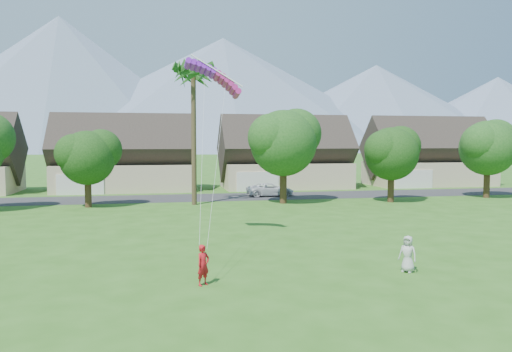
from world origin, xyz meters
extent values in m
plane|color=#2D6019|center=(0.00, 0.00, 0.00)|extent=(500.00, 500.00, 0.00)
cube|color=#2D2D30|center=(0.00, 34.00, 0.01)|extent=(90.00, 7.00, 0.01)
imported|color=red|center=(-3.36, 3.52, 0.80)|extent=(0.70, 0.66, 1.60)
imported|color=#BBBAB6|center=(5.45, 3.82, 0.79)|extent=(0.89, 0.91, 1.58)
imported|color=white|center=(6.13, 34.00, 0.67)|extent=(4.95, 2.51, 1.34)
cone|color=slate|center=(-55.00, 260.00, 35.00)|extent=(190.00, 190.00, 70.00)
cone|color=slate|center=(30.00, 260.00, 31.00)|extent=(240.00, 240.00, 62.00)
cone|color=slate|center=(120.00, 260.00, 25.00)|extent=(200.00, 200.00, 50.00)
cone|color=slate|center=(200.00, 260.00, 22.50)|extent=(180.00, 180.00, 45.00)
cube|color=beige|center=(-9.00, 43.00, 1.50)|extent=(15.00, 8.00, 3.00)
cube|color=#382D28|center=(-9.00, 43.00, 4.79)|extent=(15.75, 8.15, 8.15)
cube|color=silver|center=(-13.20, 38.94, 1.10)|extent=(4.80, 0.12, 2.20)
cube|color=beige|center=(10.00, 43.00, 1.50)|extent=(15.00, 8.00, 3.00)
cube|color=#382D28|center=(10.00, 43.00, 4.79)|extent=(15.75, 8.15, 8.15)
cube|color=silver|center=(5.80, 38.94, 1.10)|extent=(4.80, 0.12, 2.20)
cube|color=beige|center=(29.00, 43.00, 1.50)|extent=(15.00, 8.00, 3.00)
cube|color=#382D28|center=(29.00, 43.00, 4.79)|extent=(15.75, 8.15, 8.15)
cube|color=silver|center=(24.80, 38.94, 1.10)|extent=(4.80, 0.12, 2.20)
cylinder|color=#47301C|center=(-11.00, 28.50, 1.09)|extent=(0.56, 0.56, 2.18)
sphere|color=#214916|center=(-11.00, 28.50, 4.22)|extent=(4.62, 4.62, 4.62)
cylinder|color=#47301C|center=(6.00, 28.00, 1.41)|extent=(0.62, 0.62, 2.82)
sphere|color=#214916|center=(6.00, 28.00, 5.46)|extent=(5.98, 5.98, 5.98)
cylinder|color=#47301C|center=(16.00, 27.00, 1.15)|extent=(0.58, 0.58, 2.30)
sphere|color=#214916|center=(16.00, 27.00, 4.46)|extent=(4.90, 4.90, 4.90)
cylinder|color=#47301C|center=(27.00, 28.50, 1.28)|extent=(0.60, 0.60, 2.56)
sphere|color=#214916|center=(27.00, 28.50, 4.96)|extent=(5.44, 5.44, 5.44)
cylinder|color=#4C3D26|center=(-2.00, 28.50, 6.00)|extent=(0.44, 0.44, 12.00)
sphere|color=#286021|center=(-2.00, 28.50, 12.30)|extent=(3.00, 3.00, 3.00)
cube|color=purple|center=(-2.71, 12.52, 9.37)|extent=(1.80, 1.13, 0.50)
cube|color=#B32177|center=(-0.99, 12.52, 9.37)|extent=(1.80, 1.13, 0.50)
camera|label=1|loc=(-4.97, -15.69, 5.63)|focal=35.00mm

